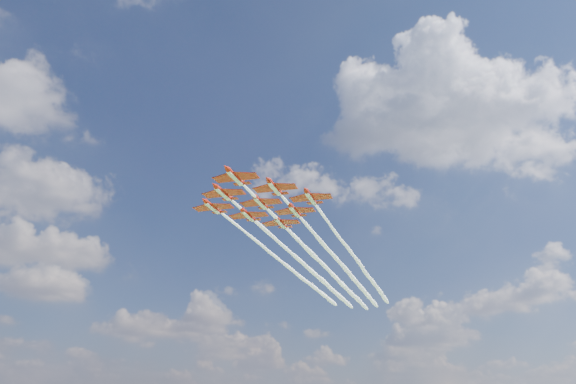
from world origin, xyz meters
name	(u,v)px	position (x,y,z in m)	size (l,w,h in m)	color
jet_lead	(310,252)	(40.14, 37.93, 72.40)	(113.44, 96.91, 3.06)	#AC1709
jet_row2_port	(334,256)	(51.26, 38.64, 72.40)	(113.44, 96.91, 3.06)	#AC1709
jet_row2_starb	(298,259)	(42.61, 48.81, 72.40)	(113.44, 96.91, 3.06)	#AC1709
jet_row3_port	(357,261)	(62.39, 39.35, 72.40)	(113.44, 96.91, 3.06)	#AC1709
jet_row3_centre	(322,264)	(53.74, 49.52, 72.40)	(113.44, 96.91, 3.06)	#AC1709
jet_row3_starb	(287,266)	(45.09, 59.68, 72.40)	(113.44, 96.91, 3.06)	#AC1709
jet_row4_port	(344,268)	(64.87, 50.22, 72.40)	(113.44, 96.91, 3.06)	#AC1709
jet_row4_starb	(310,270)	(56.22, 60.39, 72.40)	(113.44, 96.91, 3.06)	#AC1709
jet_tail	(332,274)	(67.34, 61.10, 72.40)	(113.44, 96.91, 3.06)	#AC1709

